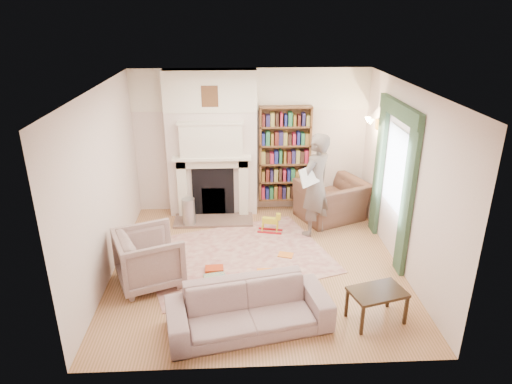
{
  "coord_description": "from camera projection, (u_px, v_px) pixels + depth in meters",
  "views": [
    {
      "loc": [
        -0.32,
        -6.34,
        3.83
      ],
      "look_at": [
        0.0,
        0.25,
        1.15
      ],
      "focal_mm": 32.0,
      "sensor_mm": 36.0,
      "label": 1
    }
  ],
  "objects": [
    {
      "name": "coffee_table",
      "position": [
        376.0,
        305.0,
        5.94
      ],
      "size": [
        0.8,
        0.62,
        0.45
      ],
      "primitive_type": null,
      "rotation": [
        0.0,
        0.0,
        0.28
      ],
      "color": "#302211",
      "rests_on": "floor"
    },
    {
      "name": "bookcase",
      "position": [
        285.0,
        154.0,
        8.87
      ],
      "size": [
        1.0,
        0.24,
        1.85
      ],
      "primitive_type": "cube",
      "color": "brown",
      "rests_on": "floor"
    },
    {
      "name": "wall_left",
      "position": [
        104.0,
        185.0,
        6.69
      ],
      "size": [
        0.0,
        4.5,
        4.5
      ],
      "primitive_type": "plane",
      "rotation": [
        1.57,
        0.0,
        1.57
      ],
      "color": "silver",
      "rests_on": "floor"
    },
    {
      "name": "rug",
      "position": [
        237.0,
        256.0,
        7.55
      ],
      "size": [
        3.41,
        2.99,
        0.01
      ],
      "primitive_type": "cube",
      "rotation": [
        0.0,
        0.0,
        0.32
      ],
      "color": "beige",
      "rests_on": "floor"
    },
    {
      "name": "armchair_left",
      "position": [
        149.0,
        258.0,
        6.69
      ],
      "size": [
        1.18,
        1.16,
        0.83
      ],
      "primitive_type": "imported",
      "rotation": [
        0.0,
        0.0,
        1.96
      ],
      "color": "#B4A495",
      "rests_on": "floor"
    },
    {
      "name": "newspaper",
      "position": [
        309.0,
        176.0,
        7.68
      ],
      "size": [
        0.41,
        0.4,
        0.3
      ],
      "primitive_type": "cube",
      "rotation": [
        -0.35,
        0.0,
        0.77
      ],
      "color": "silver",
      "rests_on": "man_reading"
    },
    {
      "name": "curtain_right",
      "position": [
        379.0,
        169.0,
        7.99
      ],
      "size": [
        0.07,
        0.32,
        2.4
      ],
      "primitive_type": "cube",
      "color": "#314C34",
      "rests_on": "floor"
    },
    {
      "name": "game_box_lid",
      "position": [
        214.0,
        269.0,
        7.12
      ],
      "size": [
        0.29,
        0.2,
        0.05
      ],
      "primitive_type": "cube",
      "rotation": [
        0.0,
        0.0,
        0.05
      ],
      "color": "#B33514",
      "rests_on": "rug"
    },
    {
      "name": "floor",
      "position": [
        257.0,
        264.0,
        7.32
      ],
      "size": [
        4.5,
        4.5,
        0.0
      ],
      "primitive_type": "plane",
      "color": "olive",
      "rests_on": "ground"
    },
    {
      "name": "pelmet",
      "position": [
        400.0,
        110.0,
        6.89
      ],
      "size": [
        0.09,
        1.7,
        0.24
      ],
      "primitive_type": "cube",
      "color": "#314C34",
      "rests_on": "wall_right"
    },
    {
      "name": "paraffin_heater",
      "position": [
        189.0,
        212.0,
        8.5
      ],
      "size": [
        0.26,
        0.26,
        0.55
      ],
      "primitive_type": "cylinder",
      "rotation": [
        0.0,
        0.0,
        -0.1
      ],
      "color": "#A5A7AD",
      "rests_on": "floor"
    },
    {
      "name": "wall_front",
      "position": [
        268.0,
        260.0,
        4.71
      ],
      "size": [
        4.5,
        0.0,
        4.5
      ],
      "primitive_type": "plane",
      "rotation": [
        -1.57,
        0.0,
        0.0
      ],
      "color": "silver",
      "rests_on": "floor"
    },
    {
      "name": "rocking_horse",
      "position": [
        270.0,
        223.0,
        8.28
      ],
      "size": [
        0.47,
        0.28,
        0.39
      ],
      "primitive_type": null,
      "rotation": [
        0.0,
        0.0,
        -0.23
      ],
      "color": "gold",
      "rests_on": "rug"
    },
    {
      "name": "armchair_reading",
      "position": [
        332.0,
        200.0,
        8.75
      ],
      "size": [
        1.5,
        1.42,
        0.77
      ],
      "primitive_type": "imported",
      "rotation": [
        0.0,
        0.0,
        3.55
      ],
      "color": "#52332C",
      "rests_on": "floor"
    },
    {
      "name": "sofa",
      "position": [
        249.0,
        308.0,
        5.75
      ],
      "size": [
        2.17,
        1.2,
        0.6
      ],
      "primitive_type": "imported",
      "rotation": [
        0.0,
        0.0,
        0.2
      ],
      "color": "#AD9D8F",
      "rests_on": "floor"
    },
    {
      "name": "man_reading",
      "position": [
        315.0,
        185.0,
        7.97
      ],
      "size": [
        0.8,
        0.8,
        1.87
      ],
      "primitive_type": "imported",
      "rotation": [
        0.0,
        0.0,
        3.91
      ],
      "color": "#60544D",
      "rests_on": "floor"
    },
    {
      "name": "window",
      "position": [
        396.0,
        168.0,
        7.24
      ],
      "size": [
        0.02,
        0.9,
        1.3
      ],
      "primitive_type": "cube",
      "color": "silver",
      "rests_on": "wall_right"
    },
    {
      "name": "wall_sconce",
      "position": [
        367.0,
        124.0,
        8.08
      ],
      "size": [
        0.2,
        0.24,
        0.24
      ],
      "primitive_type": null,
      "color": "gold",
      "rests_on": "wall_right"
    },
    {
      "name": "board_game",
      "position": [
        216.0,
        279.0,
        6.87
      ],
      "size": [
        0.4,
        0.4,
        0.03
      ],
      "primitive_type": "cube",
      "rotation": [
        0.0,
        0.0,
        0.24
      ],
      "color": "gold",
      "rests_on": "rug"
    },
    {
      "name": "ceiling",
      "position": [
        257.0,
        88.0,
        6.27
      ],
      "size": [
        4.5,
        4.5,
        0.0
      ],
      "primitive_type": "plane",
      "rotation": [
        3.14,
        0.0,
        0.0
      ],
      "color": "white",
      "rests_on": "wall_back"
    },
    {
      "name": "wall_right",
      "position": [
        405.0,
        180.0,
        6.89
      ],
      "size": [
        0.0,
        4.5,
        4.5
      ],
      "primitive_type": "plane",
      "rotation": [
        1.57,
        0.0,
        -1.57
      ],
      "color": "silver",
      "rests_on": "floor"
    },
    {
      "name": "curtain_left",
      "position": [
        407.0,
        200.0,
        6.69
      ],
      "size": [
        0.07,
        0.32,
        2.4
      ],
      "primitive_type": "cube",
      "color": "#314C34",
      "rests_on": "floor"
    },
    {
      "name": "comic_annuals",
      "position": [
        274.0,
        271.0,
        7.08
      ],
      "size": [
        0.77,
        1.09,
        0.02
      ],
      "color": "red",
      "rests_on": "rug"
    },
    {
      "name": "wall_back",
      "position": [
        251.0,
        142.0,
        8.88
      ],
      "size": [
        4.5,
        0.0,
        4.5
      ],
      "primitive_type": "plane",
      "rotation": [
        1.57,
        0.0,
        0.0
      ],
      "color": "silver",
      "rests_on": "floor"
    },
    {
      "name": "fireplace",
      "position": [
        212.0,
        146.0,
        8.66
      ],
      "size": [
        1.7,
        0.58,
        2.8
      ],
      "color": "silver",
      "rests_on": "floor"
    }
  ]
}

